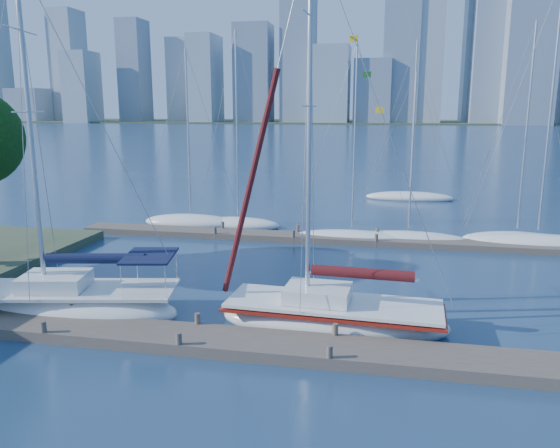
# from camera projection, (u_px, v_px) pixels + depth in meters

# --- Properties ---
(ground) EXTENTS (700.00, 700.00, 0.00)m
(ground) POSITION_uv_depth(u_px,v_px,m) (189.00, 344.00, 19.02)
(ground) COLOR navy
(ground) RESTS_ON ground
(near_dock) EXTENTS (26.00, 2.00, 0.40)m
(near_dock) POSITION_uv_depth(u_px,v_px,m) (189.00, 339.00, 18.97)
(near_dock) COLOR #51463B
(near_dock) RESTS_ON ground
(far_dock) EXTENTS (30.00, 1.80, 0.36)m
(far_dock) POSITION_uv_depth(u_px,v_px,m) (311.00, 238.00, 33.93)
(far_dock) COLOR #51463B
(far_dock) RESTS_ON ground
(far_shore) EXTENTS (800.00, 100.00, 1.50)m
(far_shore) POSITION_uv_depth(u_px,v_px,m) (381.00, 122.00, 325.87)
(far_shore) COLOR #38472D
(far_shore) RESTS_ON ground
(sailboat_navy) EXTENTS (9.26, 4.59, 14.20)m
(sailboat_navy) POSITION_uv_depth(u_px,v_px,m) (71.00, 288.00, 21.68)
(sailboat_navy) COLOR white
(sailboat_navy) RESTS_ON ground
(sailboat_maroon) EXTENTS (8.66, 3.20, 14.58)m
(sailboat_maroon) POSITION_uv_depth(u_px,v_px,m) (333.00, 298.00, 20.25)
(sailboat_maroon) COLOR white
(sailboat_maroon) RESTS_ON ground
(bg_boat_0) EXTENTS (6.99, 2.87, 12.34)m
(bg_boat_0) POSITION_uv_depth(u_px,v_px,m) (191.00, 222.00, 38.30)
(bg_boat_0) COLOR white
(bg_boat_0) RESTS_ON ground
(bg_boat_1) EXTENTS (6.05, 2.61, 13.38)m
(bg_boat_1) POSITION_uv_depth(u_px,v_px,m) (238.00, 223.00, 37.80)
(bg_boat_1) COLOR white
(bg_boat_1) RESTS_ON ground
(bg_boat_2) EXTENTS (7.51, 3.12, 12.17)m
(bg_boat_2) POSITION_uv_depth(u_px,v_px,m) (352.00, 237.00, 33.99)
(bg_boat_2) COLOR white
(bg_boat_2) RESTS_ON ground
(bg_boat_3) EXTENTS (7.61, 3.90, 10.44)m
(bg_boat_3) POSITION_uv_depth(u_px,v_px,m) (408.00, 238.00, 33.66)
(bg_boat_3) COLOR white
(bg_boat_3) RESTS_ON ground
(bg_boat_4) EXTENTS (6.74, 4.00, 13.22)m
(bg_boat_4) POSITION_uv_depth(u_px,v_px,m) (516.00, 240.00, 33.08)
(bg_boat_4) COLOR white
(bg_boat_4) RESTS_ON ground
(bg_boat_5) EXTENTS (8.31, 2.91, 15.73)m
(bg_boat_5) POSITION_uv_depth(u_px,v_px,m) (537.00, 242.00, 32.29)
(bg_boat_5) COLOR white
(bg_boat_5) RESTS_ON ground
(bg_boat_7) EXTENTS (7.85, 2.30, 14.13)m
(bg_boat_7) POSITION_uv_depth(u_px,v_px,m) (410.00, 197.00, 49.22)
(bg_boat_7) COLOR white
(bg_boat_7) RESTS_ON ground
(skyline) EXTENTS (503.18, 51.31, 108.27)m
(skyline) POSITION_uv_depth(u_px,v_px,m) (421.00, 56.00, 286.47)
(skyline) COLOR gray
(skyline) RESTS_ON ground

